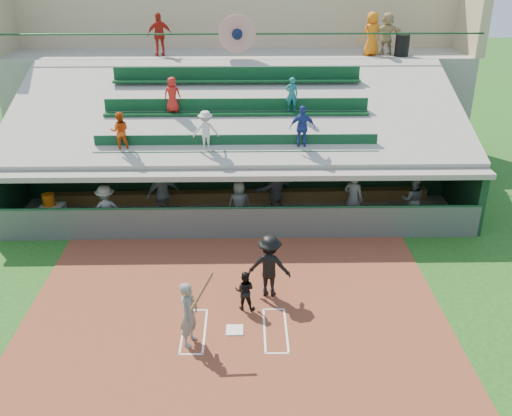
{
  "coord_description": "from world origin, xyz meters",
  "views": [
    {
      "loc": [
        0.32,
        -11.73,
        8.83
      ],
      "look_at": [
        0.6,
        3.5,
        1.8
      ],
      "focal_mm": 40.0,
      "sensor_mm": 36.0,
      "label": 1
    }
  ],
  "objects_px": {
    "catcher": "(245,291)",
    "water_cooler": "(49,200)",
    "white_table": "(53,214)",
    "batter_at_plate": "(189,314)",
    "trash_bin": "(402,45)",
    "home_plate": "(235,330)"
  },
  "relations": [
    {
      "from": "home_plate",
      "to": "water_cooler",
      "type": "bearing_deg",
      "value": 136.06
    },
    {
      "from": "home_plate",
      "to": "trash_bin",
      "type": "height_order",
      "value": "trash_bin"
    },
    {
      "from": "home_plate",
      "to": "catcher",
      "type": "height_order",
      "value": "catcher"
    },
    {
      "from": "water_cooler",
      "to": "white_table",
      "type": "bearing_deg",
      "value": 21.13
    },
    {
      "from": "catcher",
      "to": "white_table",
      "type": "distance_m",
      "value": 8.49
    },
    {
      "from": "batter_at_plate",
      "to": "water_cooler",
      "type": "bearing_deg",
      "value": 128.93
    },
    {
      "from": "home_plate",
      "to": "batter_at_plate",
      "type": "bearing_deg",
      "value": -156.7
    },
    {
      "from": "catcher",
      "to": "water_cooler",
      "type": "height_order",
      "value": "catcher"
    },
    {
      "from": "catcher",
      "to": "water_cooler",
      "type": "bearing_deg",
      "value": -29.25
    },
    {
      "from": "white_table",
      "to": "water_cooler",
      "type": "distance_m",
      "value": 0.55
    },
    {
      "from": "home_plate",
      "to": "white_table",
      "type": "xyz_separation_m",
      "value": [
        -6.38,
        6.26,
        0.34
      ]
    },
    {
      "from": "home_plate",
      "to": "batter_at_plate",
      "type": "xyz_separation_m",
      "value": [
        -1.06,
        -0.46,
        0.84
      ]
    },
    {
      "from": "home_plate",
      "to": "trash_bin",
      "type": "bearing_deg",
      "value": 61.39
    },
    {
      "from": "batter_at_plate",
      "to": "trash_bin",
      "type": "xyz_separation_m",
      "value": [
        7.95,
        13.08,
        4.17
      ]
    },
    {
      "from": "catcher",
      "to": "white_table",
      "type": "relative_size",
      "value": 1.46
    },
    {
      "from": "home_plate",
      "to": "catcher",
      "type": "distance_m",
      "value": 1.14
    },
    {
      "from": "white_table",
      "to": "trash_bin",
      "type": "relative_size",
      "value": 0.87
    },
    {
      "from": "home_plate",
      "to": "catcher",
      "type": "relative_size",
      "value": 0.39
    },
    {
      "from": "catcher",
      "to": "water_cooler",
      "type": "xyz_separation_m",
      "value": [
        -6.72,
        5.26,
        0.34
      ]
    },
    {
      "from": "water_cooler",
      "to": "catcher",
      "type": "bearing_deg",
      "value": -38.08
    },
    {
      "from": "white_table",
      "to": "water_cooler",
      "type": "xyz_separation_m",
      "value": [
        -0.08,
        -0.03,
        0.54
      ]
    },
    {
      "from": "catcher",
      "to": "home_plate",
      "type": "bearing_deg",
      "value": 83.95
    }
  ]
}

